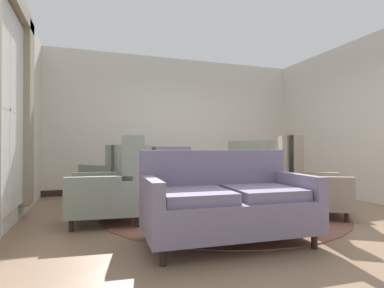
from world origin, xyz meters
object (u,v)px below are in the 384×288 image
object	(u,v)px
armchair_near_sideboard	(165,175)
armchair_beside_settee	(115,187)
porcelain_vase	(209,169)
armchair_near_window	(304,183)
settee	(226,203)
side_table	(245,179)
armchair_foreground_right	(259,176)
coffee_table	(210,185)
armchair_back_corner	(118,180)

from	to	relation	value
armchair_near_sideboard	armchair_beside_settee	xyz separation A→B (m)	(-1.07, -1.69, 0.03)
armchair_beside_settee	porcelain_vase	bearing A→B (deg)	99.66
porcelain_vase	armchair_near_window	distance (m)	1.34
settee	side_table	world-z (taller)	settee
porcelain_vase	side_table	xyz separation A→B (m)	(0.96, 0.71, -0.25)
armchair_foreground_right	coffee_table	bearing A→B (deg)	101.06
settee	armchair_near_sideboard	size ratio (longest dim) A/B	1.73
armchair_foreground_right	side_table	bearing A→B (deg)	61.43
settee	armchair_foreground_right	xyz separation A→B (m)	(1.53, 1.91, 0.04)
coffee_table	porcelain_vase	xyz separation A→B (m)	(0.01, 0.04, 0.23)
armchair_near_sideboard	side_table	world-z (taller)	armchair_near_sideboard
settee	armchair_foreground_right	size ratio (longest dim) A/B	1.56
coffee_table	armchair_beside_settee	size ratio (longest dim) A/B	0.78
armchair_near_window	armchair_foreground_right	distance (m)	1.19
armchair_near_window	armchair_back_corner	world-z (taller)	armchair_near_window
armchair_beside_settee	armchair_back_corner	xyz separation A→B (m)	(0.15, 1.16, -0.03)
armchair_near_sideboard	armchair_near_window	world-z (taller)	armchair_near_window
coffee_table	armchair_near_sideboard	world-z (taller)	armchair_near_sideboard
coffee_table	armchair_foreground_right	distance (m)	1.41
porcelain_vase	side_table	distance (m)	1.22
settee	armchair_near_window	size ratio (longest dim) A/B	1.46
armchair_beside_settee	side_table	size ratio (longest dim) A/B	1.66
armchair_foreground_right	armchair_back_corner	xyz separation A→B (m)	(-2.38, 0.40, -0.02)
armchair_near_window	porcelain_vase	bearing A→B (deg)	97.61
porcelain_vase	armchair_foreground_right	distance (m)	1.40
armchair_near_window	armchair_foreground_right	bearing A→B (deg)	31.12
coffee_table	porcelain_vase	world-z (taller)	porcelain_vase
armchair_foreground_right	side_table	distance (m)	0.26
porcelain_vase	armchair_near_window	bearing A→B (deg)	-23.08
side_table	armchair_near_window	bearing A→B (deg)	-78.16
settee	side_table	distance (m)	2.34
armchair_near_window	side_table	distance (m)	1.26
settee	side_table	size ratio (longest dim) A/B	2.56
armchair_foreground_right	side_table	xyz separation A→B (m)	(-0.25, 0.04, -0.04)
porcelain_vase	armchair_near_sideboard	distance (m)	1.63
porcelain_vase	armchair_beside_settee	world-z (taller)	armchair_beside_settee
armchair_near_sideboard	armchair_near_window	distance (m)	2.58
coffee_table	armchair_back_corner	size ratio (longest dim) A/B	0.72
armchair_foreground_right	armchair_back_corner	bearing A→B (deg)	61.72
porcelain_vase	armchair_back_corner	distance (m)	1.60
armchair_beside_settee	armchair_back_corner	world-z (taller)	armchair_beside_settee
armchair_near_window	armchair_beside_settee	world-z (taller)	armchair_near_window
settee	armchair_beside_settee	size ratio (longest dim) A/B	1.54
settee	armchair_near_sideboard	world-z (taller)	armchair_near_sideboard
settee	armchair_near_sideboard	xyz separation A→B (m)	(0.07, 2.84, 0.02)
armchair_foreground_right	porcelain_vase	bearing A→B (deg)	99.97
coffee_table	porcelain_vase	distance (m)	0.23
armchair_near_window	settee	bearing A→B (deg)	145.96
coffee_table	settee	size ratio (longest dim) A/B	0.51
armchair_near_sideboard	armchair_foreground_right	xyz separation A→B (m)	(1.46, -0.93, 0.02)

